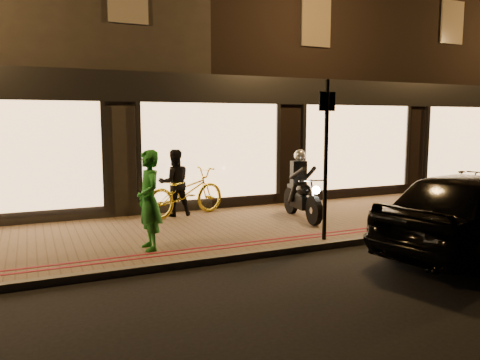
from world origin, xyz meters
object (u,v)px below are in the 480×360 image
motorcycle (301,192)px  bicycle_gold (185,192)px  sign_post (326,152)px  parked_car (477,212)px  person_green (149,200)px

motorcycle → bicycle_gold: 2.72m
motorcycle → bicycle_gold: bearing=156.9°
sign_post → bicycle_gold: size_ratio=1.39×
sign_post → bicycle_gold: 3.82m
motorcycle → parked_car: size_ratio=0.43×
person_green → sign_post: bearing=74.0°
sign_post → parked_car: size_ratio=0.66×
motorcycle → sign_post: sign_post is taller
motorcycle → person_green: size_ratio=1.11×
motorcycle → person_green: 3.97m
bicycle_gold → person_green: 2.95m
sign_post → person_green: size_ratio=1.71×
sign_post → person_green: bearing=167.8°
parked_car → motorcycle: bearing=10.8°
bicycle_gold → parked_car: bearing=-159.2°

